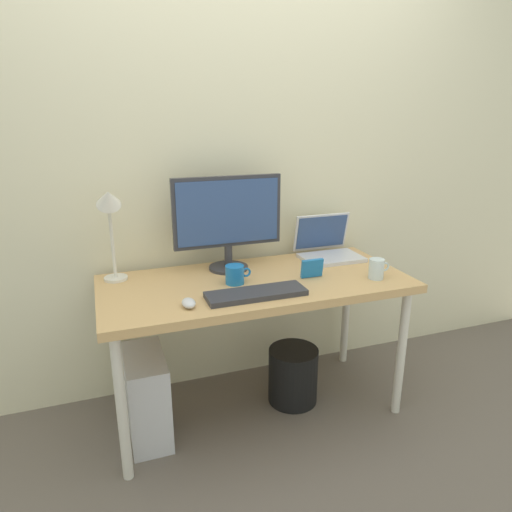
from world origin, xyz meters
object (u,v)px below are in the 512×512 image
(keyboard, at_px, (256,294))
(photo_frame, at_px, (312,268))
(coffee_mug, at_px, (235,274))
(desk_lamp, at_px, (110,213))
(mouse, at_px, (189,303))
(computer_tower, at_px, (147,396))
(monitor, at_px, (228,217))
(glass_cup, at_px, (377,269))
(desk, at_px, (256,292))
(laptop, at_px, (327,247))
(wastebasket, at_px, (293,375))

(keyboard, distance_m, photo_frame, 0.36)
(coffee_mug, bearing_deg, desk_lamp, 158.39)
(mouse, distance_m, computer_tower, 0.58)
(monitor, bearing_deg, desk_lamp, 179.92)
(mouse, bearing_deg, glass_cup, 1.87)
(glass_cup, xyz_separation_m, computer_tower, (-1.10, 0.15, -0.55))
(monitor, height_order, computer_tower, monitor)
(mouse, bearing_deg, photo_frame, 12.84)
(monitor, height_order, mouse, monitor)
(computer_tower, bearing_deg, desk_lamp, 110.08)
(mouse, bearing_deg, coffee_mug, 36.74)
(monitor, distance_m, desk_lamp, 0.56)
(monitor, distance_m, keyboard, 0.46)
(desk_lamp, xyz_separation_m, glass_cup, (1.18, -0.37, -0.28))
(desk_lamp, distance_m, coffee_mug, 0.63)
(mouse, bearing_deg, desk_lamp, 123.36)
(monitor, bearing_deg, photo_frame, -36.72)
(computer_tower, bearing_deg, mouse, -44.72)
(desk, height_order, monitor, monitor)
(coffee_mug, bearing_deg, desk, 5.33)
(coffee_mug, bearing_deg, laptop, 20.51)
(photo_frame, bearing_deg, laptop, 50.50)
(desk, xyz_separation_m, laptop, (0.49, 0.21, 0.12))
(desk, relative_size, mouse, 16.24)
(monitor, relative_size, keyboard, 1.24)
(desk, distance_m, wastebasket, 0.54)
(coffee_mug, distance_m, computer_tower, 0.71)
(keyboard, bearing_deg, glass_cup, 1.41)
(desk_lamp, xyz_separation_m, wastebasket, (0.84, -0.20, -0.90))
(monitor, relative_size, mouse, 6.08)
(coffee_mug, xyz_separation_m, photo_frame, (0.37, -0.05, 0.00))
(mouse, bearing_deg, laptop, 25.96)
(laptop, height_order, photo_frame, laptop)
(desk_lamp, bearing_deg, monitor, -0.08)
(glass_cup, bearing_deg, coffee_mug, 166.06)
(desk, relative_size, monitor, 2.67)
(laptop, xyz_separation_m, photo_frame, (-0.23, -0.27, -0.01))
(wastebasket, bearing_deg, desk_lamp, 166.74)
(photo_frame, bearing_deg, computer_tower, 177.32)
(glass_cup, bearing_deg, keyboard, -178.59)
(laptop, relative_size, glass_cup, 2.99)
(monitor, xyz_separation_m, glass_cup, (0.63, -0.37, -0.22))
(computer_tower, bearing_deg, photo_frame, -2.68)
(keyboard, xyz_separation_m, computer_tower, (-0.48, 0.17, -0.52))
(monitor, xyz_separation_m, keyboard, (0.01, -0.39, -0.26))
(keyboard, height_order, mouse, mouse)
(monitor, xyz_separation_m, mouse, (-0.29, -0.40, -0.25))
(glass_cup, bearing_deg, monitor, 149.58)
(keyboard, distance_m, glass_cup, 0.62)
(desk_lamp, relative_size, mouse, 5.16)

